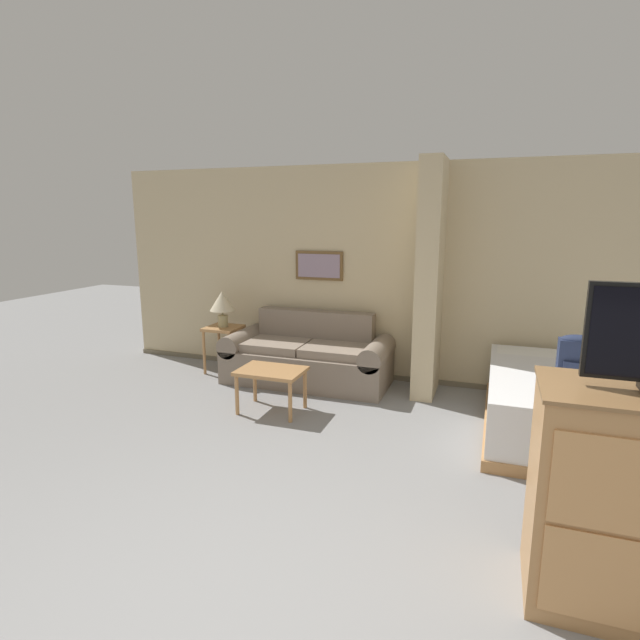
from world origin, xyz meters
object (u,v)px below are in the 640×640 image
(table_lamp, at_px, (222,303))
(bed, at_px, (580,406))
(coffee_table, at_px, (271,375))
(backpack, at_px, (577,358))
(couch, at_px, (308,357))

(table_lamp, bearing_deg, bed, -8.80)
(table_lamp, bearing_deg, coffee_table, -41.81)
(bed, bearing_deg, backpack, -117.83)
(coffee_table, bearing_deg, table_lamp, 138.19)
(bed, distance_m, backpack, 0.53)
(backpack, bearing_deg, couch, 164.42)
(couch, bearing_deg, bed, -11.94)
(table_lamp, distance_m, backpack, 4.06)
(couch, xyz_separation_m, backpack, (2.80, -0.78, 0.48))
(coffee_table, bearing_deg, backpack, 4.74)
(bed, bearing_deg, couch, 168.06)
(backpack, bearing_deg, bed, 62.17)
(backpack, bearing_deg, table_lamp, 168.63)
(coffee_table, xyz_separation_m, bed, (2.91, 0.40, -0.10))
(bed, bearing_deg, coffee_table, -172.09)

